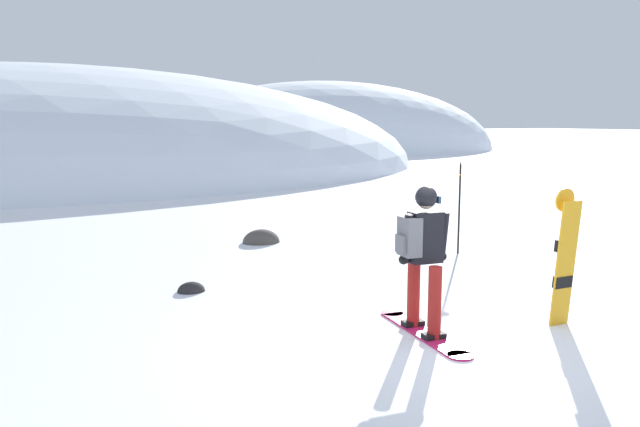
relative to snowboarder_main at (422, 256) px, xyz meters
name	(u,v)px	position (x,y,z in m)	size (l,w,h in m)	color
ground_plane	(459,344)	(0.19, -0.48, -0.92)	(300.00, 300.00, 0.00)	white
ridge_peak_main	(39,165)	(-3.20, 32.30, -0.92)	(41.62, 37.46, 10.69)	white
ridge_peak_far	(322,149)	(19.69, 44.26, -0.92)	(29.90, 26.91, 11.56)	white
snowboarder_main	(422,256)	(0.00, 0.00, 0.00)	(0.64, 1.83, 1.71)	#D11E5B
spare_snowboard	(565,257)	(1.70, -0.47, -0.08)	(0.28, 0.16, 1.66)	orange
piste_marker_near	(459,201)	(3.16, 3.45, 0.07)	(0.20, 0.20, 1.71)	black
rock_dark	(261,242)	(0.24, 6.03, -0.92)	(0.76, 0.65, 0.53)	#4C4742
rock_small	(191,291)	(-1.95, 2.94, -0.92)	(0.40, 0.34, 0.28)	#282628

